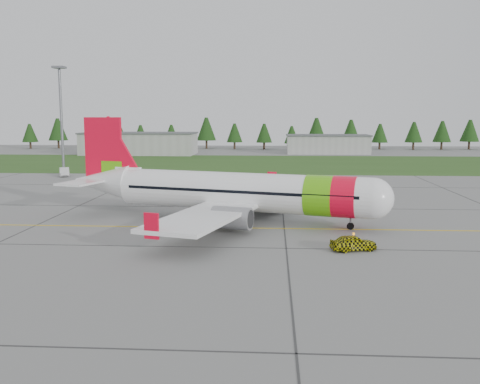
{
  "coord_description": "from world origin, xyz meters",
  "views": [
    {
      "loc": [
        8.86,
        -43.5,
        10.86
      ],
      "look_at": [
        5.63,
        8.14,
        3.56
      ],
      "focal_mm": 40.0,
      "sensor_mm": 36.0,
      "label": 1
    }
  ],
  "objects": [
    {
      "name": "floodlight_mast",
      "position": [
        -32.0,
        58.0,
        10.0
      ],
      "size": [
        0.5,
        0.5,
        20.0
      ],
      "primitive_type": "cylinder",
      "color": "slate",
      "rests_on": "ground"
    },
    {
      "name": "hangar_west",
      "position": [
        -30.0,
        110.0,
        3.0
      ],
      "size": [
        32.0,
        14.0,
        6.0
      ],
      "primitive_type": "cube",
      "color": "#A8A8A3",
      "rests_on": "ground"
    },
    {
      "name": "aircraft",
      "position": [
        4.8,
        11.39,
        3.12
      ],
      "size": [
        34.87,
        32.91,
        10.82
      ],
      "rotation": [
        0.0,
        0.0,
        -0.28
      ],
      "color": "white",
      "rests_on": "ground"
    },
    {
      "name": "ground",
      "position": [
        0.0,
        0.0,
        0.0
      ],
      "size": [
        320.0,
        320.0,
        0.0
      ],
      "primitive_type": "plane",
      "color": "gray",
      "rests_on": "ground"
    },
    {
      "name": "treeline",
      "position": [
        0.0,
        138.0,
        5.0
      ],
      "size": [
        160.0,
        8.0,
        10.0
      ],
      "primitive_type": null,
      "color": "#1C3F14",
      "rests_on": "ground"
    },
    {
      "name": "grass_strip",
      "position": [
        0.0,
        82.0,
        0.01
      ],
      "size": [
        320.0,
        50.0,
        0.03
      ],
      "primitive_type": "cube",
      "color": "#30561E",
      "rests_on": "ground"
    },
    {
      "name": "service_van",
      "position": [
        -29.59,
        52.24,
        2.41
      ],
      "size": [
        2.16,
        2.11,
        4.83
      ],
      "primitive_type": "imported",
      "rotation": [
        0.0,
        0.0,
        0.39
      ],
      "color": "silver",
      "rests_on": "ground"
    },
    {
      "name": "hangar_east",
      "position": [
        25.0,
        118.0,
        2.6
      ],
      "size": [
        24.0,
        12.0,
        5.2
      ],
      "primitive_type": "cube",
      "color": "#A8A8A3",
      "rests_on": "ground"
    },
    {
      "name": "follow_me_car",
      "position": [
        15.46,
        -0.35,
        1.91
      ],
      "size": [
        1.67,
        1.83,
        3.81
      ],
      "primitive_type": "imported",
      "rotation": [
        0.0,
        0.0,
        1.85
      ],
      "color": "yellow",
      "rests_on": "ground"
    },
    {
      "name": "taxi_guideline",
      "position": [
        0.0,
        8.0,
        0.01
      ],
      "size": [
        120.0,
        0.25,
        0.02
      ],
      "primitive_type": "cube",
      "color": "gold",
      "rests_on": "ground"
    }
  ]
}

